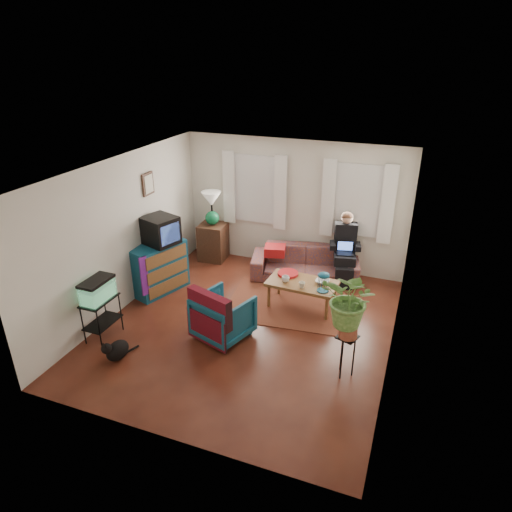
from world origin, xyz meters
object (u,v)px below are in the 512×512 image
at_px(aquarium_stand, 102,318).
at_px(side_table, 213,242).
at_px(sofa, 305,258).
at_px(coffee_table, 302,294).
at_px(plant_stand, 346,356).
at_px(armchair, 223,314).
at_px(dresser, 158,268).

bearing_deg(aquarium_stand, side_table, 84.13).
height_order(sofa, aquarium_stand, sofa).
height_order(coffee_table, plant_stand, plant_stand).
bearing_deg(plant_stand, armchair, 172.33).
bearing_deg(armchair, aquarium_stand, 40.25).
bearing_deg(aquarium_stand, plant_stand, 6.90).
xyz_separation_m(sofa, dresser, (-2.39, -1.48, 0.06)).
bearing_deg(sofa, dresser, -161.88).
bearing_deg(dresser, side_table, 97.10).
xyz_separation_m(dresser, plant_stand, (3.70, -1.20, -0.15)).
xyz_separation_m(sofa, coffee_table, (0.25, -1.13, -0.16)).
bearing_deg(plant_stand, dresser, 162.05).
bearing_deg(coffee_table, armchair, -122.21).
bearing_deg(aquarium_stand, dresser, 89.95).
xyz_separation_m(armchair, plant_stand, (1.96, -0.26, -0.07)).
bearing_deg(side_table, aquarium_stand, -96.16).
distance_m(sofa, armchair, 2.51).
height_order(sofa, coffee_table, sofa).
height_order(side_table, plant_stand, side_table).
distance_m(side_table, aquarium_stand, 3.26).
relative_size(sofa, dresser, 2.00).
bearing_deg(coffee_table, aquarium_stand, -140.30).
bearing_deg(sofa, aquarium_stand, -141.37).
bearing_deg(armchair, plant_stand, -169.06).
bearing_deg(side_table, dresser, -101.90).
xyz_separation_m(armchair, coffee_table, (0.91, 1.29, -0.15)).
distance_m(dresser, coffee_table, 2.68).
relative_size(side_table, aquarium_stand, 1.17).
relative_size(armchair, coffee_table, 0.66).
height_order(dresser, plant_stand, dresser).
bearing_deg(plant_stand, side_table, 140.06).
bearing_deg(side_table, armchair, -61.26).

